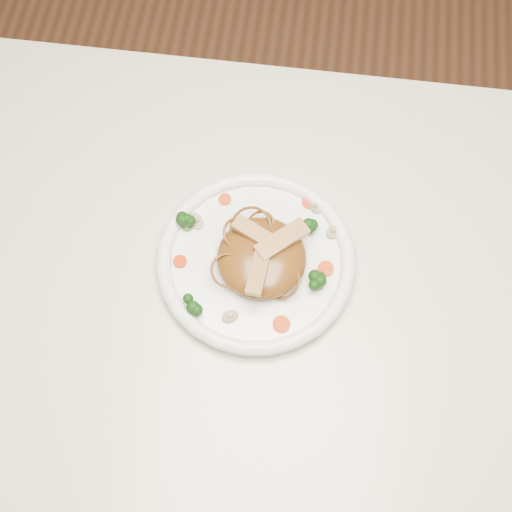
# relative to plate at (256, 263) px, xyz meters

# --- Properties ---
(ground) EXTENTS (4.00, 4.00, 0.00)m
(ground) POSITION_rel_plate_xyz_m (0.04, -0.06, -0.76)
(ground) COLOR #57311D
(ground) RESTS_ON ground
(table) EXTENTS (1.20, 0.80, 0.75)m
(table) POSITION_rel_plate_xyz_m (0.04, -0.06, -0.11)
(table) COLOR beige
(table) RESTS_ON ground
(plate) EXTENTS (0.31, 0.31, 0.02)m
(plate) POSITION_rel_plate_xyz_m (0.00, 0.00, 0.00)
(plate) COLOR white
(plate) RESTS_ON table
(noodle_mound) EXTENTS (0.14, 0.14, 0.04)m
(noodle_mound) POSITION_rel_plate_xyz_m (0.01, -0.00, 0.03)
(noodle_mound) COLOR brown
(noodle_mound) RESTS_ON plate
(chicken_a) EXTENTS (0.07, 0.07, 0.01)m
(chicken_a) POSITION_rel_plate_xyz_m (0.03, 0.02, 0.05)
(chicken_a) COLOR tan
(chicken_a) RESTS_ON noodle_mound
(chicken_b) EXTENTS (0.07, 0.04, 0.01)m
(chicken_b) POSITION_rel_plate_xyz_m (-0.00, 0.02, 0.05)
(chicken_b) COLOR tan
(chicken_b) RESTS_ON noodle_mound
(chicken_c) EXTENTS (0.03, 0.07, 0.01)m
(chicken_c) POSITION_rel_plate_xyz_m (0.01, -0.03, 0.05)
(chicken_c) COLOR tan
(chicken_c) RESTS_ON noodle_mound
(broccoli_0) EXTENTS (0.03, 0.03, 0.03)m
(broccoli_0) POSITION_rel_plate_xyz_m (0.06, 0.05, 0.02)
(broccoli_0) COLOR #0C390B
(broccoli_0) RESTS_ON plate
(broccoli_1) EXTENTS (0.03, 0.03, 0.03)m
(broccoli_1) POSITION_rel_plate_xyz_m (-0.10, 0.04, 0.02)
(broccoli_1) COLOR #0C390B
(broccoli_1) RESTS_ON plate
(broccoli_2) EXTENTS (0.04, 0.04, 0.03)m
(broccoli_2) POSITION_rel_plate_xyz_m (-0.07, -0.08, 0.02)
(broccoli_2) COLOR #0C390B
(broccoli_2) RESTS_ON plate
(broccoli_3) EXTENTS (0.03, 0.03, 0.03)m
(broccoli_3) POSITION_rel_plate_xyz_m (0.08, -0.03, 0.02)
(broccoli_3) COLOR #0C390B
(broccoli_3) RESTS_ON plate
(carrot_0) EXTENTS (0.02, 0.02, 0.00)m
(carrot_0) POSITION_rel_plate_xyz_m (0.06, 0.09, 0.01)
(carrot_0) COLOR #B42B06
(carrot_0) RESTS_ON plate
(carrot_1) EXTENTS (0.02, 0.02, 0.00)m
(carrot_1) POSITION_rel_plate_xyz_m (-0.10, -0.02, 0.01)
(carrot_1) COLOR #B42B06
(carrot_1) RESTS_ON plate
(carrot_2) EXTENTS (0.02, 0.02, 0.00)m
(carrot_2) POSITION_rel_plate_xyz_m (0.09, -0.00, 0.01)
(carrot_2) COLOR #B42B06
(carrot_2) RESTS_ON plate
(carrot_3) EXTENTS (0.02, 0.02, 0.00)m
(carrot_3) POSITION_rel_plate_xyz_m (-0.05, 0.08, 0.01)
(carrot_3) COLOR #B42B06
(carrot_3) RESTS_ON plate
(carrot_4) EXTENTS (0.03, 0.03, 0.00)m
(carrot_4) POSITION_rel_plate_xyz_m (0.04, -0.09, 0.01)
(carrot_4) COLOR #B42B06
(carrot_4) RESTS_ON plate
(mushroom_0) EXTENTS (0.03, 0.03, 0.01)m
(mushroom_0) POSITION_rel_plate_xyz_m (-0.02, -0.08, 0.01)
(mushroom_0) COLOR tan
(mushroom_0) RESTS_ON plate
(mushroom_1) EXTENTS (0.04, 0.04, 0.01)m
(mushroom_1) POSITION_rel_plate_xyz_m (0.10, 0.05, 0.01)
(mushroom_1) COLOR tan
(mushroom_1) RESTS_ON plate
(mushroom_2) EXTENTS (0.04, 0.04, 0.01)m
(mushroom_2) POSITION_rel_plate_xyz_m (-0.09, 0.05, 0.01)
(mushroom_2) COLOR tan
(mushroom_2) RESTS_ON plate
(mushroom_3) EXTENTS (0.03, 0.03, 0.01)m
(mushroom_3) POSITION_rel_plate_xyz_m (0.07, 0.09, 0.01)
(mushroom_3) COLOR tan
(mushroom_3) RESTS_ON plate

